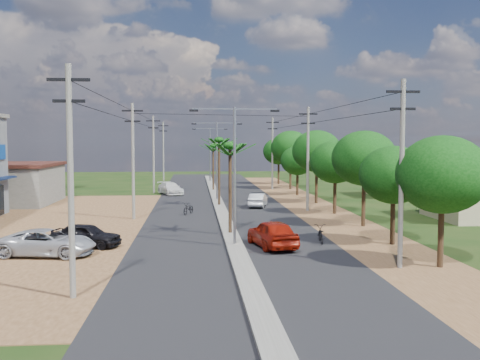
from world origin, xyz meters
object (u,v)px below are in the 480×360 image
object	(u,v)px
car_red_near	(272,234)
roadside_sign	(96,238)
car_parked_silver	(47,243)
moto_rider_east	(321,235)
car_silver_mid	(258,200)
car_white_far	(170,189)
car_parked_dark	(86,236)

from	to	relation	value
car_red_near	roadside_sign	size ratio (longest dim) A/B	4.10
car_parked_silver	roadside_sign	xyz separation A→B (m)	(2.06, 2.92, -0.24)
roadside_sign	moto_rider_east	bearing A→B (deg)	-7.84
car_parked_silver	moto_rider_east	xyz separation A→B (m)	(15.26, 2.61, -0.19)
car_silver_mid	roadside_sign	distance (m)	21.35
car_silver_mid	car_white_far	xyz separation A→B (m)	(-8.51, 12.82, 0.04)
car_red_near	car_parked_dark	xyz separation A→B (m)	(-10.58, 0.93, -0.11)
car_red_near	car_parked_silver	size ratio (longest dim) A/B	0.92
moto_rider_east	car_white_far	bearing A→B (deg)	-65.21
car_parked_dark	roadside_sign	size ratio (longest dim) A/B	3.52
car_white_far	car_parked_dark	distance (m)	31.55
car_silver_mid	car_parked_silver	xyz separation A→B (m)	(-13.58, -20.90, 0.07)
car_white_far	roadside_sign	world-z (taller)	car_white_far
car_parked_dark	moto_rider_east	size ratio (longest dim) A/B	2.05
car_red_near	roadside_sign	world-z (taller)	car_red_near
car_red_near	moto_rider_east	distance (m)	3.32
moto_rider_east	roadside_sign	distance (m)	13.20
car_white_far	car_parked_silver	xyz separation A→B (m)	(-5.06, -33.72, 0.03)
car_red_near	roadside_sign	xyz separation A→B (m)	(-10.12, 1.50, -0.32)
car_silver_mid	roadside_sign	size ratio (longest dim) A/B	3.41
roadside_sign	car_silver_mid	bearing A→B (deg)	50.85
car_silver_mid	car_red_near	bearing A→B (deg)	99.43
car_parked_silver	moto_rider_east	bearing A→B (deg)	-71.44
car_red_near	car_white_far	xyz separation A→B (m)	(-7.12, 32.29, -0.11)
car_white_far	car_parked_silver	bearing A→B (deg)	-119.88
car_red_near	car_silver_mid	bearing A→B (deg)	-105.82
car_silver_mid	car_white_far	distance (m)	15.39
moto_rider_east	roadside_sign	size ratio (longest dim) A/B	1.72
car_parked_silver	roadside_sign	bearing A→B (deg)	-26.41
car_red_near	car_white_far	size ratio (longest dim) A/B	0.99
roadside_sign	car_white_far	bearing A→B (deg)	77.92
car_parked_dark	car_parked_silver	bearing A→B (deg)	163.70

